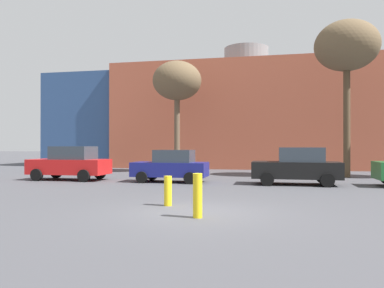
# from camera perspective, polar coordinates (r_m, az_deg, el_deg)

# --- Properties ---
(ground_plane) EXTENTS (200.00, 200.00, 0.00)m
(ground_plane) POSITION_cam_1_polar(r_m,az_deg,el_deg) (10.83, 0.76, -10.14)
(ground_plane) COLOR #47474C
(building_backdrop) EXTENTS (35.53, 10.85, 10.76)m
(building_backdrop) POSITION_cam_1_polar(r_m,az_deg,el_deg) (35.10, 8.14, 3.83)
(building_backdrop) COLOR #B2563D
(building_backdrop) RESTS_ON ground_plane
(parked_car_0) EXTENTS (4.21, 2.06, 1.82)m
(parked_car_0) POSITION_cam_1_polar(r_m,az_deg,el_deg) (21.64, -17.78, -2.76)
(parked_car_0) COLOR red
(parked_car_0) RESTS_ON ground_plane
(parked_car_1) EXTENTS (3.80, 1.87, 1.65)m
(parked_car_1) POSITION_cam_1_polar(r_m,az_deg,el_deg) (19.45, -3.15, -3.32)
(parked_car_1) COLOR navy
(parked_car_1) RESTS_ON ground_plane
(parked_car_2) EXTENTS (4.10, 2.01, 1.78)m
(parked_car_2) POSITION_cam_1_polar(r_m,az_deg,el_deg) (18.79, 15.49, -3.22)
(parked_car_2) COLOR black
(parked_car_2) RESTS_ON ground_plane
(bare_tree_0) EXTENTS (3.71, 3.71, 9.22)m
(bare_tree_0) POSITION_cam_1_polar(r_m,az_deg,el_deg) (24.75, 22.18, 13.26)
(bare_tree_0) COLOR brown
(bare_tree_0) RESTS_ON ground_plane
(bare_tree_2) EXTENTS (3.42, 3.42, 7.79)m
(bare_tree_2) POSITION_cam_1_polar(r_m,az_deg,el_deg) (26.99, -2.26, 9.28)
(bare_tree_2) COLOR brown
(bare_tree_2) RESTS_ON ground_plane
(bollard_yellow_0) EXTENTS (0.24, 0.24, 0.92)m
(bollard_yellow_0) POSITION_cam_1_polar(r_m,az_deg,el_deg) (11.85, -3.63, -7.03)
(bollard_yellow_0) COLOR yellow
(bollard_yellow_0) RESTS_ON ground_plane
(bollard_yellow_1) EXTENTS (0.24, 0.24, 1.14)m
(bollard_yellow_1) POSITION_cam_1_polar(r_m,az_deg,el_deg) (9.87, 0.84, -7.74)
(bollard_yellow_1) COLOR yellow
(bollard_yellow_1) RESTS_ON ground_plane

